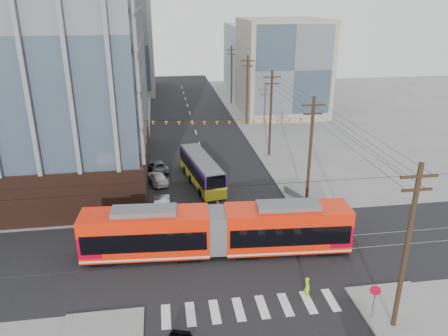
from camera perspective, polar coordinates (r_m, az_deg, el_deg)
The scene contains 15 objects.
ground at distance 32.85m, azimuth 2.39°, elevation -14.55°, with size 160.00×160.00×0.00m, color slate.
bg_bldg_nw_near at distance 79.62m, azimuth -17.41°, elevation 13.05°, with size 18.00×16.00×18.00m, color #8C99A5.
bg_bldg_ne_near at distance 77.88m, azimuth 7.59°, elevation 12.91°, with size 14.00×14.00×16.00m, color gray.
bg_bldg_nw_far at distance 98.90m, azimuth -14.09°, elevation 15.42°, with size 16.00×18.00×20.00m, color gray.
bg_bldg_ne_far at distance 97.68m, azimuth 5.47°, elevation 14.10°, with size 16.00×16.00×14.00m, color #8C99A5.
utility_pole_near at distance 27.97m, azimuth 22.69°, elevation -9.96°, with size 0.30×0.30×11.00m, color black.
utility_pole_far at distance 84.35m, azimuth 0.99°, elevation 12.01°, with size 0.30×0.30×11.00m, color black.
streetcar at distance 34.88m, azimuth -0.90°, elevation -8.22°, with size 21.13×2.97×4.07m, color #F62307, non-canonical shape.
city_bus at distance 48.15m, azimuth -2.97°, elevation -0.26°, with size 2.33×10.76×3.05m, color #2C1448, non-canonical shape.
parked_car_silver at distance 42.63m, azimuth -8.09°, elevation -4.67°, with size 1.47×4.22×1.39m, color #AEB3B8.
parked_car_white at distance 48.93m, azimuth -8.72°, elevation -1.27°, with size 1.73×4.26×1.24m, color silver.
parked_car_grey at distance 52.43m, azimuth -8.75°, elevation 0.28°, with size 1.98×4.30×1.20m, color slate.
pedestrian at distance 31.48m, azimuth 10.80°, elevation -15.05°, with size 0.56×0.37×1.54m, color #A7F915.
stop_sign at distance 30.45m, azimuth 18.94°, elevation -16.40°, with size 0.72×0.72×2.38m, color #BD0626, non-canonical shape.
jersey_barrier at distance 45.18m, azimuth 9.77°, elevation -3.59°, with size 0.94×4.20×0.84m, color slate.
Camera 1 is at (-5.26, -26.07, 19.28)m, focal length 35.00 mm.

